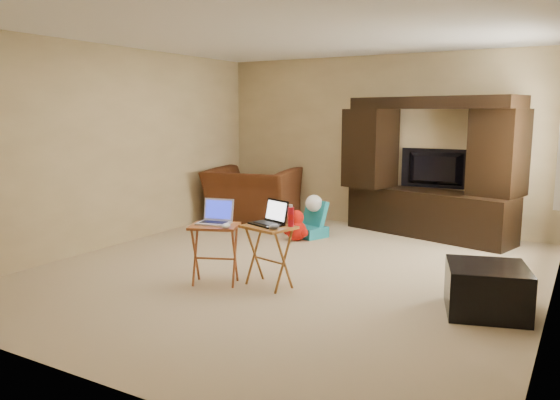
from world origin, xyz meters
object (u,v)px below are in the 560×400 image
Objects in this scene: water_bottle at (291,217)px; laptop_left at (214,212)px; mouse_left at (226,226)px; recliner at (253,196)px; television at (434,169)px; push_toy at (468,227)px; tray_table_left at (215,255)px; entertainment_center at (430,168)px; ottoman at (487,289)px; plush_toy at (296,225)px; laptop_right at (266,213)px; child_rocker at (310,219)px; mouse_right at (274,227)px; tray_table_right at (269,256)px.

laptop_left is at bearing -161.31° from water_bottle.
water_bottle is at bearing 34.21° from mouse_left.
television is at bearing -176.47° from recliner.
television is 1.68× the size of push_toy.
water_bottle is (0.70, 0.28, 0.40)m from tray_table_left.
ottoman is at bearing -50.55° from entertainment_center.
plush_toy is (1.15, -0.72, -0.21)m from recliner.
plush_toy is at bearing 72.42° from tray_table_left.
push_toy is at bearing 84.57° from laptop_right.
plush_toy is 1.31× the size of laptop_right.
entertainment_center is 1.98m from plush_toy.
entertainment_center is 2.41× the size of television.
laptop_right is (-1.37, -2.79, 0.51)m from push_toy.
child_rocker is 1.21× the size of plush_toy.
laptop_right is (-0.79, -3.19, -0.18)m from television.
push_toy is at bearing 62.02° from mouse_left.
television is at bearing 47.27° from tray_table_left.
push_toy is at bearing 26.17° from plush_toy.
television is 7.80× the size of mouse_right.
ottoman is 5.23× the size of mouse_right.
mouse_left is (0.22, -0.10, -0.10)m from laptop_left.
child_rocker is 2.33m from laptop_left.
tray_table_right is at bearing 114.69° from recliner.
water_bottle reaches higher than plush_toy.
push_toy is at bearing 36.22° from tray_table_left.
child_rocker is 4.15× the size of mouse_left.
entertainment_center is at bearing 114.31° from ottoman.
laptop_right is (0.49, 0.19, 0.01)m from laptop_left.
laptop_left is (-1.28, -3.15, -0.23)m from entertainment_center.
water_bottle is (0.88, -1.75, 0.49)m from plush_toy.
tray_table_left is (-1.25, -3.41, -0.61)m from television.
ottoman is 1.99m from tray_table_right.
tray_table_right is at bearing -126.26° from push_toy.
ottoman is at bearing -2.15° from laptop_left.
plush_toy is at bearing 130.01° from laptop_right.
recliner reaches higher than tray_table_left.
laptop_right reaches higher than laptop_left.
mouse_left reaches higher than plush_toy.
plush_toy is 0.69× the size of tray_table_right.
child_rocker is (1.21, -0.43, -0.16)m from recliner.
mouse_right is at bearing -15.55° from tray_table_left.
tray_table_right is at bearing -1.03° from tray_table_left.
mouse_left is (-1.06, -3.25, -0.32)m from entertainment_center.
mouse_left is (0.31, -2.38, 0.37)m from child_rocker.
tray_table_right is at bearing -5.94° from laptop_right.
television reaches higher than push_toy.
child_rocker reaches higher than ottoman.
mouse_right reaches higher than child_rocker.
water_bottle is at bearing -172.80° from ottoman.
recliner is 4.41m from ottoman.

